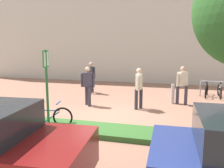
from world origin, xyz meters
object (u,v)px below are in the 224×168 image
person_suited_dark (91,76)px  parking_sign_post (47,78)px  bollard_steel (173,94)px  bike_at_sign (47,116)px  person_shirt_blue (139,86)px  person_suited_navy (88,84)px  person_casual_tan (182,83)px

person_suited_dark → parking_sign_post: bearing=-84.3°
bollard_steel → person_suited_dark: 4.62m
bike_at_sign → person_suited_dark: 5.59m
bike_at_sign → person_suited_dark: (-0.47, 5.54, 0.63)m
parking_sign_post → bike_at_sign: 1.29m
parking_sign_post → person_shirt_blue: bearing=50.6°
bike_at_sign → person_suited_dark: size_ratio=0.96×
bike_at_sign → person_suited_dark: person_suited_dark is taller
parking_sign_post → person_suited_navy: bearing=85.7°
person_suited_dark → person_shirt_blue: 4.02m
bollard_steel → person_shirt_blue: person_shirt_blue is taller
person_shirt_blue → bike_at_sign: bearing=-131.4°
bike_at_sign → bollard_steel: bearing=47.1°
person_suited_dark → person_shirt_blue: size_ratio=1.00×
person_suited_navy → person_casual_tan: bearing=17.8°
parking_sign_post → person_shirt_blue: parking_sign_post is taller
parking_sign_post → person_casual_tan: size_ratio=1.46×
parking_sign_post → bollard_steel: bearing=48.5°
person_casual_tan → person_shirt_blue: 2.18m
person_suited_dark → person_casual_tan: 4.98m
bollard_steel → person_shirt_blue: size_ratio=0.52×
parking_sign_post → bollard_steel: parking_sign_post is taller
bollard_steel → person_suited_navy: (-3.61, -1.32, 0.53)m
bike_at_sign → person_shirt_blue: 3.93m
parking_sign_post → bike_at_sign: parking_sign_post is taller
person_suited_dark → person_casual_tan: same height
parking_sign_post → person_suited_dark: size_ratio=1.46×
bike_at_sign → person_suited_navy: size_ratio=0.96×
person_suited_dark → person_casual_tan: (4.79, -1.34, 0.00)m
person_shirt_blue → bollard_steel: bearing=44.0°
person_suited_navy → person_shirt_blue: size_ratio=1.00×
person_suited_navy → person_shirt_blue: (2.25, -0.00, 0.00)m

